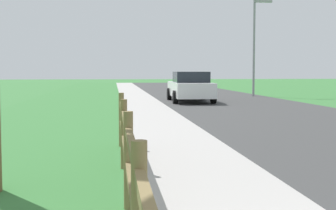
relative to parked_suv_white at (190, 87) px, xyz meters
The scene contains 7 objects.
ground_plane 3.41m from the parked_suv_white, 117.08° to the left, with size 120.00×120.00×0.00m, color #377437.
road_asphalt 5.40m from the parked_suv_white, 68.18° to the left, with size 7.00×66.00×0.01m, color #3B3B3B.
curb_concrete 6.75m from the parked_suv_white, 132.30° to the left, with size 6.00×66.00×0.01m, color #ACA7A3.
grass_verge 7.83m from the parked_suv_white, 140.48° to the left, with size 5.00×66.00×0.00m, color #377437.
rail_fence 18.93m from the parked_suv_white, 101.45° to the right, with size 0.11×9.13×1.13m.
parked_suv_white is the anchor object (origin of this frame).
street_lamp 7.29m from the parked_suv_white, 43.73° to the left, with size 1.17×0.20×5.99m.
Camera 1 is at (-2.41, -1.86, 1.60)m, focal length 50.60 mm.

